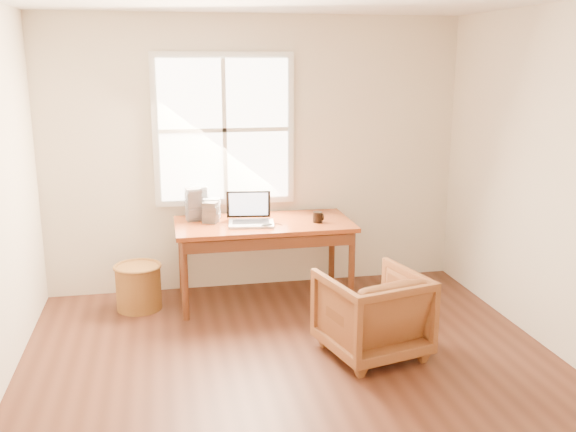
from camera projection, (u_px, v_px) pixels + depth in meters
name	position (u px, v px, depth m)	size (l,w,h in m)	color
room_shell	(300.00, 198.00, 4.14)	(4.04, 4.54, 2.64)	#4E281A
desk	(264.00, 224.00, 5.84)	(1.60, 0.80, 0.04)	brown
armchair	(372.00, 313.00, 4.84)	(0.70, 0.72, 0.65)	brown
wicker_stool	(139.00, 287.00, 5.75)	(0.40, 0.40, 0.40)	brown
laptop	(251.00, 208.00, 5.69)	(0.41, 0.43, 0.31)	silver
mouse	(267.00, 225.00, 5.64)	(0.11, 0.07, 0.04)	black
coffee_mug	(318.00, 217.00, 5.81)	(0.09, 0.09, 0.10)	black
cd_stack_a	(200.00, 202.00, 6.00)	(0.15, 0.13, 0.29)	silver
cd_stack_b	(211.00, 212.00, 5.79)	(0.13, 0.11, 0.19)	#27262B
cd_stack_c	(194.00, 204.00, 5.85)	(0.13, 0.12, 0.30)	#9F9EAB
cd_stack_d	(211.00, 208.00, 5.95)	(0.15, 0.13, 0.19)	silver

